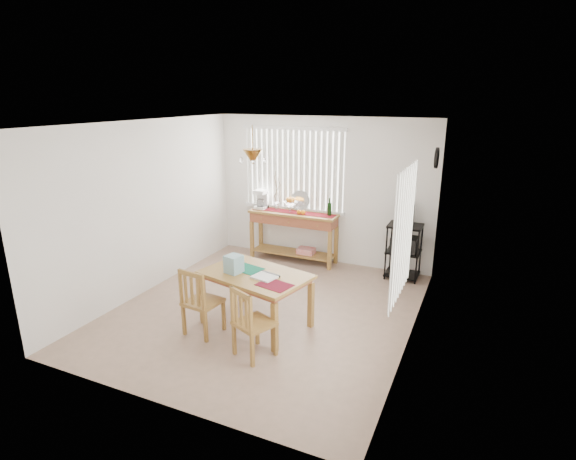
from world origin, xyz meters
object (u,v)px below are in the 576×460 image
at_px(sideboard, 294,225).
at_px(chair_right, 252,323).
at_px(chair_left, 201,302).
at_px(cart_items, 406,214).
at_px(wire_cart, 404,246).
at_px(dining_table, 256,279).

distance_m(sideboard, chair_right, 3.24).
bearing_deg(chair_left, cart_items, 55.89).
relative_size(sideboard, wire_cart, 1.77).
bearing_deg(sideboard, chair_right, -75.10).
bearing_deg(dining_table, chair_left, -134.95).
bearing_deg(wire_cart, sideboard, 179.79).
bearing_deg(chair_right, sideboard, 104.90).
relative_size(sideboard, dining_table, 1.08).
height_order(wire_cart, cart_items, cart_items).
height_order(sideboard, chair_right, sideboard).
relative_size(wire_cart, chair_left, 1.02).
height_order(cart_items, dining_table, cart_items).
distance_m(wire_cart, cart_items, 0.54).
height_order(sideboard, chair_left, sideboard).
distance_m(sideboard, wire_cart, 1.98).
height_order(cart_items, chair_left, cart_items).
distance_m(wire_cart, chair_left, 3.53).
distance_m(wire_cart, chair_right, 3.32).
bearing_deg(chair_right, wire_cart, 69.77).
bearing_deg(sideboard, dining_table, -78.16).
bearing_deg(sideboard, chair_left, -90.09).
distance_m(cart_items, chair_left, 3.60).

